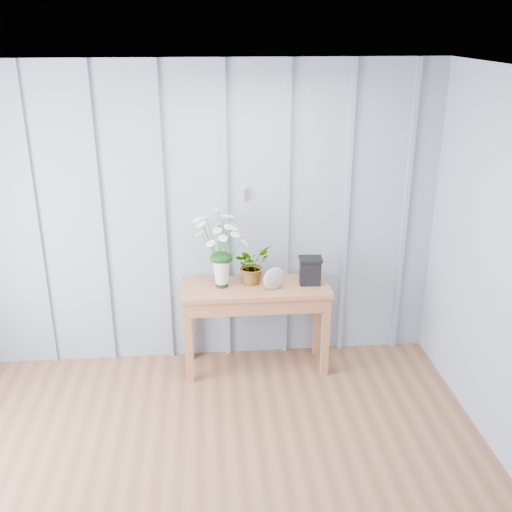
{
  "coord_description": "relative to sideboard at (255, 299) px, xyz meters",
  "views": [
    {
      "loc": [
        0.08,
        -2.4,
        2.75
      ],
      "look_at": [
        0.47,
        1.94,
        1.03
      ],
      "focal_mm": 42.0,
      "sensor_mm": 36.0,
      "label": 1
    }
  ],
  "objects": [
    {
      "name": "room_shell",
      "position": [
        -0.47,
        -1.08,
        1.35
      ],
      "size": [
        4.0,
        4.5,
        2.5
      ],
      "color": "#8E9CAF",
      "rests_on": "ground"
    },
    {
      "name": "sideboard",
      "position": [
        0.0,
        0.0,
        0.0
      ],
      "size": [
        1.2,
        0.45,
        0.75
      ],
      "color": "#9E5F3D",
      "rests_on": "ground"
    },
    {
      "name": "daisy_vase",
      "position": [
        -0.27,
        0.02,
        0.51
      ],
      "size": [
        0.45,
        0.34,
        0.64
      ],
      "color": "black",
      "rests_on": "sideboard"
    },
    {
      "name": "spider_plant",
      "position": [
        -0.02,
        0.07,
        0.27
      ],
      "size": [
        0.38,
        0.37,
        0.32
      ],
      "primitive_type": "imported",
      "rotation": [
        0.0,
        0.0,
        0.71
      ],
      "color": "#0F3510",
      "rests_on": "sideboard"
    },
    {
      "name": "felt_disc_vessel",
      "position": [
        0.14,
        -0.08,
        0.21
      ],
      "size": [
        0.2,
        0.11,
        0.19
      ],
      "primitive_type": "ellipsoid",
      "rotation": [
        0.0,
        0.0,
        0.31
      ],
      "color": "#8A5269",
      "rests_on": "sideboard"
    },
    {
      "name": "carved_box",
      "position": [
        0.45,
        0.01,
        0.23
      ],
      "size": [
        0.19,
        0.16,
        0.23
      ],
      "color": "black",
      "rests_on": "sideboard"
    }
  ]
}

